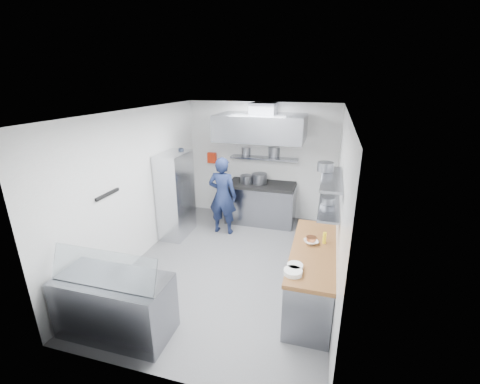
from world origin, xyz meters
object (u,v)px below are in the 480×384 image
(gas_range, at_px, (261,204))
(wire_rack, at_px, (176,195))
(chef, at_px, (223,196))
(display_case, at_px, (115,305))

(gas_range, relative_size, wire_rack, 0.86)
(chef, distance_m, display_case, 3.35)
(chef, bearing_deg, gas_range, -129.66)
(display_case, bearing_deg, chef, 82.97)
(gas_range, relative_size, chef, 0.92)
(wire_rack, height_order, display_case, wire_rack)
(chef, height_order, wire_rack, wire_rack)
(gas_range, bearing_deg, display_case, -105.02)
(display_case, bearing_deg, wire_rack, 100.28)
(chef, distance_m, wire_rack, 1.01)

